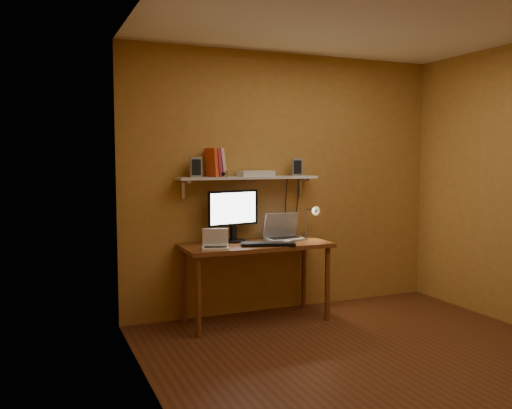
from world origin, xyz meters
name	(u,v)px	position (x,y,z in m)	size (l,w,h in m)	color
room	(379,192)	(0.00, 0.00, 1.30)	(3.44, 3.24, 2.64)	#592D17
desk	(256,252)	(-0.47, 1.28, 0.66)	(1.40, 0.60, 0.75)	brown
wall_shelf	(248,178)	(-0.47, 1.47, 1.36)	(1.40, 0.25, 0.21)	silver
monitor	(233,213)	(-0.63, 1.46, 1.03)	(0.54, 0.28, 0.49)	black
laptop	(283,232)	(-0.12, 1.40, 0.82)	(0.36, 0.27, 0.26)	gray
netbook	(215,243)	(-0.91, 1.14, 0.80)	(0.27, 0.23, 0.18)	white
keyboard	(268,244)	(-0.42, 1.12, 0.76)	(0.50, 0.17, 0.03)	black
mouse	(287,242)	(-0.21, 1.13, 0.77)	(0.10, 0.07, 0.04)	white
desk_lamp	(311,217)	(0.19, 1.41, 0.96)	(0.09, 0.23, 0.38)	silver
speaker_left	(196,167)	(-0.99, 1.46, 1.47)	(0.10, 0.10, 0.19)	gray
speaker_right	(297,167)	(0.06, 1.47, 1.46)	(0.10, 0.10, 0.17)	gray
books	(215,163)	(-0.80, 1.48, 1.51)	(0.18, 0.19, 0.27)	#E94C1C
shelf_camera	(223,174)	(-0.74, 1.41, 1.40)	(0.10, 0.06, 0.06)	silver
router	(255,173)	(-0.39, 1.47, 1.40)	(0.33, 0.22, 0.05)	white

